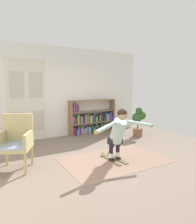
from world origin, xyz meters
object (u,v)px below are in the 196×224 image
wicker_chair (16,140)px  skis_pair (114,159)px  potted_plant (139,120)px  bookshelf (91,120)px  person_skier (119,131)px

wicker_chair → skis_pair: bearing=-16.8°
potted_plant → skis_pair: size_ratio=1.29×
bookshelf → person_skier: 2.82m
bookshelf → wicker_chair: (-2.77, -1.92, 0.12)m
potted_plant → skis_pair: bearing=-144.8°
bookshelf → person_skier: (-0.79, -2.69, 0.25)m
wicker_chair → potted_plant: size_ratio=1.13×
skis_pair → person_skier: size_ratio=0.51×
wicker_chair → potted_plant: (3.90, 0.76, -0.03)m
person_skier → wicker_chair: bearing=158.5°
skis_pair → person_skier: bearing=-91.4°
bookshelf → potted_plant: (1.13, -1.16, 0.09)m
skis_pair → bookshelf: bearing=72.6°
bookshelf → person_skier: size_ratio=1.16×
person_skier → skis_pair: bearing=88.6°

